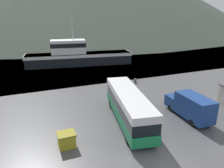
# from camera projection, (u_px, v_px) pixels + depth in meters

# --- Properties ---
(water_surface) EXTENTS (240.00, 240.00, 0.00)m
(water_surface) POSITION_uv_depth(u_px,v_px,m) (35.00, 28.00, 138.21)
(water_surface) COLOR slate
(water_surface) RESTS_ON ground
(tour_bus) EXTENTS (4.37, 10.89, 3.14)m
(tour_bus) POSITION_uv_depth(u_px,v_px,m) (129.00, 105.00, 21.75)
(tour_bus) COLOR #146B3D
(tour_bus) RESTS_ON ground
(delivery_van) EXTENTS (2.19, 6.03, 2.63)m
(delivery_van) POSITION_uv_depth(u_px,v_px,m) (190.00, 106.00, 22.61)
(delivery_van) COLOR navy
(delivery_van) RESTS_ON ground
(fishing_boat) EXTENTS (21.82, 7.32, 9.62)m
(fishing_boat) POSITION_uv_depth(u_px,v_px,m) (77.00, 56.00, 44.93)
(fishing_boat) COLOR black
(fishing_boat) RESTS_ON water_surface
(storage_bin) EXTENTS (1.47, 1.28, 1.25)m
(storage_bin) POSITION_uv_depth(u_px,v_px,m) (67.00, 140.00, 18.02)
(storage_bin) COLOR olive
(storage_bin) RESTS_ON ground
(small_boat) EXTENTS (7.11, 2.66, 1.09)m
(small_boat) POSITION_uv_depth(u_px,v_px,m) (92.00, 57.00, 50.82)
(small_boat) COLOR black
(small_boat) RESTS_ON water_surface
(mooring_bollard) EXTENTS (0.45, 0.45, 0.75)m
(mooring_bollard) POSITION_uv_depth(u_px,v_px,m) (135.00, 80.00, 34.04)
(mooring_bollard) COLOR #4C4C51
(mooring_bollard) RESTS_ON ground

